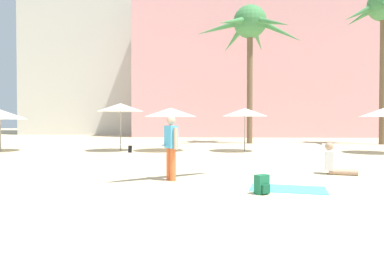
% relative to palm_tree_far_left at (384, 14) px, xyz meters
% --- Properties ---
extents(ground, '(120.00, 120.00, 0.00)m').
position_rel_palm_tree_far_left_xyz_m(ground, '(-12.31, -17.89, -8.51)').
color(ground, '#C6B28C').
extents(hotel_pink, '(24.67, 8.24, 13.06)m').
position_rel_palm_tree_far_left_xyz_m(hotel_pink, '(-6.21, 12.61, -1.98)').
color(hotel_pink, pink).
rests_on(hotel_pink, ground).
extents(palm_tree_far_left, '(5.48, 5.26, 10.13)m').
position_rel_palm_tree_far_left_xyz_m(palm_tree_far_left, '(0.00, 0.00, 0.00)').
color(palm_tree_far_left, brown).
rests_on(palm_tree_far_left, ground).
extents(palm_tree_left, '(7.12, 6.47, 9.44)m').
position_rel_palm_tree_far_left_xyz_m(palm_tree_left, '(-8.62, 0.61, -0.65)').
color(palm_tree_left, brown).
rests_on(palm_tree_left, ground).
extents(cafe_umbrella_0, '(2.66, 2.66, 2.14)m').
position_rel_palm_tree_far_left_xyz_m(cafe_umbrella_0, '(-22.00, -6.36, -6.62)').
color(cafe_umbrella_0, gray).
rests_on(cafe_umbrella_0, ground).
extents(cafe_umbrella_1, '(2.30, 2.30, 2.22)m').
position_rel_palm_tree_far_left_xyz_m(cafe_umbrella_1, '(-9.55, -5.72, -6.51)').
color(cafe_umbrella_1, gray).
rests_on(cafe_umbrella_1, ground).
extents(cafe_umbrella_3, '(2.39, 2.39, 2.47)m').
position_rel_palm_tree_far_left_xyz_m(cafe_umbrella_3, '(-15.95, -5.78, -6.25)').
color(cafe_umbrella_3, gray).
rests_on(cafe_umbrella_3, ground).
extents(cafe_umbrella_4, '(2.70, 2.70, 2.24)m').
position_rel_palm_tree_far_left_xyz_m(cafe_umbrella_4, '(-13.36, -5.65, -6.51)').
color(cafe_umbrella_4, gray).
rests_on(cafe_umbrella_4, ground).
extents(beach_towel, '(1.88, 1.30, 0.01)m').
position_rel_palm_tree_far_left_xyz_m(beach_towel, '(-9.52, -15.67, -8.50)').
color(beach_towel, '#4CC6D6').
rests_on(beach_towel, ground).
extents(backpack, '(0.35, 0.35, 0.42)m').
position_rel_palm_tree_far_left_xyz_m(backpack, '(-10.19, -16.25, -8.31)').
color(backpack, '#1C6A43').
rests_on(backpack, ground).
extents(person_mid_center, '(0.96, 0.60, 0.94)m').
position_rel_palm_tree_far_left_xyz_m(person_mid_center, '(-7.64, -13.30, -8.18)').
color(person_mid_center, tan).
rests_on(person_mid_center, ground).
extents(person_far_right, '(2.70, 2.11, 1.72)m').
position_rel_palm_tree_far_left_xyz_m(person_far_right, '(-12.36, -14.48, -7.58)').
color(person_far_right, orange).
rests_on(person_far_right, ground).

